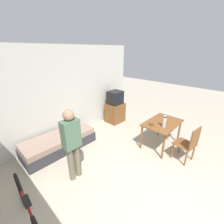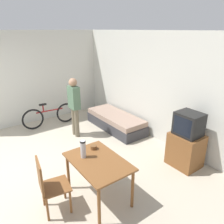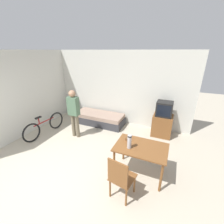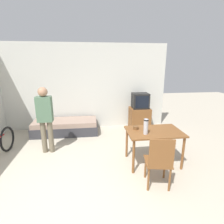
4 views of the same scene
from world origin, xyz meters
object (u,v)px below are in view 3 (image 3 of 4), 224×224
object	(u,v)px
person_standing	(74,111)
mate_bowl	(128,139)
tv	(163,121)
daybed	(99,118)
dining_table	(141,150)
thermos_flask	(129,141)
wooden_chair	(120,177)
bicycle	(45,126)

from	to	relation	value
person_standing	mate_bowl	size ratio (longest dim) A/B	13.87
tv	daybed	bearing A→B (deg)	-178.51
daybed	person_standing	bearing A→B (deg)	-103.27
dining_table	mate_bowl	xyz separation A→B (m)	(-0.35, 0.14, 0.13)
dining_table	thermos_flask	size ratio (longest dim) A/B	3.66
wooden_chair	mate_bowl	distance (m)	0.97
bicycle	mate_bowl	distance (m)	3.07
mate_bowl	dining_table	bearing A→B (deg)	-21.21
daybed	tv	distance (m)	2.36
dining_table	bicycle	bearing A→B (deg)	172.20
dining_table	bicycle	distance (m)	3.42
wooden_chair	mate_bowl	bearing A→B (deg)	100.34
wooden_chair	dining_table	bearing A→B (deg)	76.66
person_standing	thermos_flask	xyz separation A→B (m)	(2.11, -0.91, -0.01)
mate_bowl	wooden_chair	bearing A→B (deg)	-79.66
bicycle	person_standing	size ratio (longest dim) A/B	1.02
daybed	tv	world-z (taller)	tv
bicycle	mate_bowl	world-z (taller)	mate_bowl
person_standing	mate_bowl	distance (m)	2.09
tv	mate_bowl	bearing A→B (deg)	-108.47
thermos_flask	mate_bowl	size ratio (longest dim) A/B	2.70
dining_table	daybed	bearing A→B (deg)	137.08
daybed	mate_bowl	distance (m)	2.54
mate_bowl	tv	bearing A→B (deg)	71.53
bicycle	thermos_flask	size ratio (longest dim) A/B	5.24
dining_table	wooden_chair	distance (m)	0.82
daybed	tv	bearing A→B (deg)	1.49
daybed	dining_table	bearing A→B (deg)	-42.92
tv	bicycle	bearing A→B (deg)	-157.23
dining_table	person_standing	bearing A→B (deg)	161.69
bicycle	mate_bowl	xyz separation A→B (m)	(3.01, -0.32, 0.45)
daybed	mate_bowl	size ratio (longest dim) A/B	16.90
person_standing	thermos_flask	size ratio (longest dim) A/B	5.13
tv	person_standing	size ratio (longest dim) A/B	0.75
wooden_chair	tv	bearing A→B (deg)	80.80
daybed	thermos_flask	bearing A→B (deg)	-48.27
wooden_chair	thermos_flask	size ratio (longest dim) A/B	3.09
daybed	thermos_flask	world-z (taller)	thermos_flask
wooden_chair	bicycle	xyz separation A→B (m)	(-3.18, 1.25, -0.21)
tv	mate_bowl	distance (m)	1.96
bicycle	mate_bowl	bearing A→B (deg)	-6.13
dining_table	wooden_chair	xyz separation A→B (m)	(-0.19, -0.79, -0.11)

